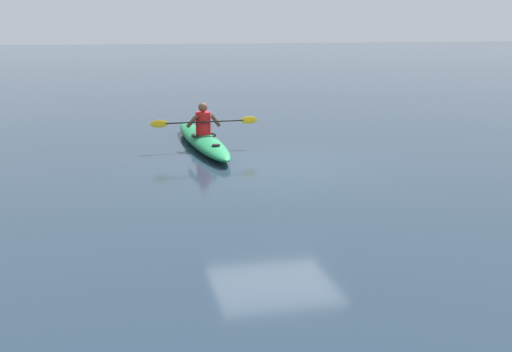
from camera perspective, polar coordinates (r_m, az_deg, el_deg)
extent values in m
plane|color=#1E2D3D|center=(12.73, 1.62, 0.67)|extent=(160.00, 160.00, 0.00)
ellipsoid|color=#19723F|center=(15.00, -4.80, 3.21)|extent=(0.91, 4.96, 0.32)
torus|color=black|center=(14.81, -4.68, 3.63)|extent=(0.61, 0.61, 0.04)
cylinder|color=black|center=(13.55, -3.58, 2.77)|extent=(0.18, 0.18, 0.02)
cylinder|color=red|center=(14.81, -4.73, 4.72)|extent=(0.34, 0.34, 0.51)
sphere|color=brown|center=(14.76, -4.76, 6.12)|extent=(0.21, 0.21, 0.21)
cylinder|color=black|center=(14.61, -4.58, 4.83)|extent=(2.07, 0.14, 0.03)
ellipsoid|color=gold|center=(14.84, -0.64, 5.01)|extent=(0.40, 0.06, 0.17)
ellipsoid|color=gold|center=(14.44, -8.63, 4.62)|extent=(0.40, 0.06, 0.17)
cylinder|color=brown|center=(14.78, -3.64, 4.97)|extent=(0.27, 0.23, 0.34)
cylinder|color=brown|center=(14.67, -5.72, 4.87)|extent=(0.28, 0.21, 0.34)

